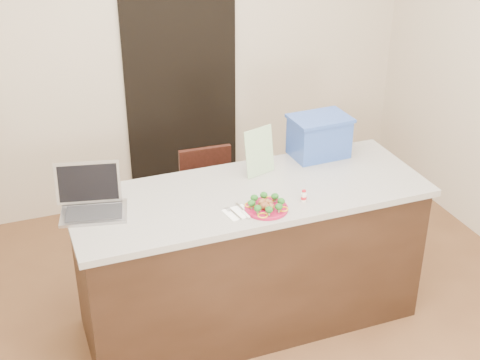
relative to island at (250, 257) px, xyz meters
name	(u,v)px	position (x,y,z in m)	size (l,w,h in m)	color
ground	(264,343)	(0.00, -0.25, -0.46)	(4.00, 4.00, 0.00)	brown
room_shell	(270,89)	(0.00, -0.25, 1.16)	(4.00, 4.00, 4.00)	white
doorway	(181,81)	(0.10, 1.73, 0.54)	(0.90, 0.02, 2.00)	black
island	(250,257)	(0.00, 0.00, 0.00)	(2.06, 0.76, 0.92)	black
plate	(266,208)	(0.00, -0.23, 0.47)	(0.24, 0.24, 0.02)	maroon
meatballs	(266,205)	(0.00, -0.23, 0.49)	(0.10, 0.10, 0.04)	brown
broccoli	(266,202)	(0.00, -0.23, 0.50)	(0.20, 0.20, 0.04)	#144913
pepper_rings	(266,207)	(0.00, -0.23, 0.48)	(0.21, 0.21, 0.01)	gold
napkin	(238,213)	(-0.15, -0.21, 0.46)	(0.13, 0.13, 0.01)	white
fork	(234,212)	(-0.17, -0.20, 0.47)	(0.04, 0.15, 0.00)	silver
knife	(244,212)	(-0.12, -0.22, 0.47)	(0.02, 0.17, 0.01)	silver
yogurt_bottle	(304,197)	(0.24, -0.21, 0.49)	(0.03, 0.03, 0.07)	silver
laptop	(91,198)	(-0.88, 0.11, 0.53)	(0.40, 0.35, 0.25)	#A1A2A6
leaflet	(259,152)	(0.13, 0.18, 0.60)	(0.20, 0.00, 0.29)	silver
blue_box	(319,136)	(0.58, 0.29, 0.59)	(0.37, 0.27, 0.26)	#2C4B9F
chair	(210,200)	(0.00, 0.74, 0.01)	(0.38, 0.38, 0.83)	#381710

